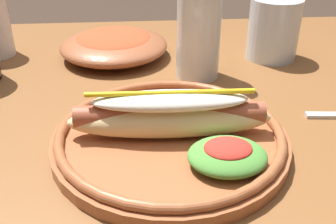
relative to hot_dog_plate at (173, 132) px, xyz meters
name	(u,v)px	position (x,y,z in m)	size (l,w,h in m)	color
dining_table	(120,153)	(-0.07, 0.13, -0.12)	(1.49, 0.80, 0.74)	brown
hot_dog_plate	(173,132)	(0.00, 0.00, 0.00)	(0.28, 0.28, 0.08)	#9E5633
water_cup	(274,29)	(0.21, 0.28, 0.03)	(0.09, 0.09, 0.11)	silver
glass_bottle	(199,21)	(0.06, 0.21, 0.07)	(0.07, 0.07, 0.23)	silver
side_bowl	(114,44)	(-0.08, 0.30, 0.00)	(0.20, 0.20, 0.05)	brown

